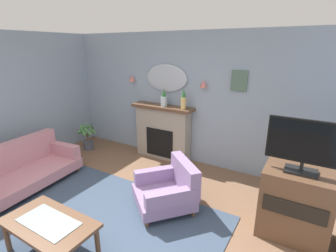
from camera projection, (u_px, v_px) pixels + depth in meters
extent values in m
cube|color=brown|center=(85.00, 241.00, 3.21)|extent=(6.58, 6.53, 0.10)
cube|color=#8C9EB2|center=(187.00, 99.00, 5.10)|extent=(6.58, 0.10, 2.62)
cube|color=#38475B|center=(97.00, 228.00, 3.36)|extent=(3.20, 2.40, 0.01)
cube|color=gray|center=(163.00, 133.00, 5.38)|extent=(1.20, 0.28, 1.10)
cube|color=black|center=(161.00, 142.00, 5.35)|extent=(0.64, 0.12, 0.60)
cube|color=brown|center=(162.00, 107.00, 5.19)|extent=(1.36, 0.36, 0.06)
cylinder|color=silver|center=(164.00, 101.00, 5.11)|extent=(0.12, 0.12, 0.20)
cone|color=#2D6633|center=(164.00, 92.00, 5.05)|extent=(0.10, 0.10, 0.16)
cylinder|color=tan|center=(183.00, 103.00, 4.88)|extent=(0.10, 0.10, 0.24)
cone|color=#2D6633|center=(184.00, 93.00, 4.82)|extent=(0.10, 0.10, 0.16)
ellipsoid|color=#B2BCC6|center=(166.00, 78.00, 5.13)|extent=(0.96, 0.06, 0.56)
cone|color=#D17066|center=(132.00, 78.00, 5.52)|extent=(0.14, 0.14, 0.14)
cone|color=#D17066|center=(203.00, 84.00, 4.69)|extent=(0.14, 0.14, 0.14)
cube|color=#4C6B56|center=(239.00, 81.00, 4.40)|extent=(0.28, 0.03, 0.36)
cube|color=brown|center=(49.00, 224.00, 2.83)|extent=(1.10, 0.60, 0.04)
cube|color=#8C9E99|center=(48.00, 222.00, 2.82)|extent=(0.72, 0.36, 0.01)
cylinder|color=brown|center=(7.00, 237.00, 2.94)|extent=(0.06, 0.06, 0.40)
cylinder|color=brown|center=(44.00, 214.00, 3.33)|extent=(0.06, 0.06, 0.40)
cylinder|color=brown|center=(97.00, 242.00, 2.85)|extent=(0.06, 0.06, 0.40)
cube|color=#B77A84|center=(28.00, 177.00, 4.31)|extent=(0.98, 1.76, 0.18)
cube|color=#B77A84|center=(12.00, 155.00, 4.36)|extent=(0.32, 1.71, 0.48)
cube|color=#B77A84|center=(63.00, 149.00, 4.92)|extent=(0.77, 0.22, 0.24)
cylinder|color=brown|center=(77.00, 169.00, 4.87)|extent=(0.07, 0.07, 0.10)
cylinder|color=brown|center=(53.00, 162.00, 5.16)|extent=(0.07, 0.07, 0.10)
cube|color=gray|center=(163.00, 197.00, 3.75)|extent=(1.13, 1.13, 0.16)
cube|color=gray|center=(185.00, 175.00, 3.76)|extent=(0.71, 0.64, 0.45)
cube|color=gray|center=(157.00, 175.00, 4.00)|extent=(0.58, 0.64, 0.22)
cube|color=gray|center=(171.00, 198.00, 3.38)|extent=(0.58, 0.64, 0.22)
cylinder|color=brown|center=(137.00, 196.00, 3.99)|extent=(0.06, 0.06, 0.10)
cylinder|color=brown|center=(147.00, 223.00, 3.38)|extent=(0.06, 0.06, 0.10)
cylinder|color=brown|center=(177.00, 189.00, 4.20)|extent=(0.06, 0.06, 0.10)
cylinder|color=brown|center=(193.00, 213.00, 3.58)|extent=(0.06, 0.06, 0.10)
cube|color=brown|center=(295.00, 204.00, 3.13)|extent=(0.80, 0.56, 0.90)
cube|color=black|center=(294.00, 210.00, 2.87)|extent=(0.68, 0.02, 0.20)
cube|color=black|center=(301.00, 171.00, 2.97)|extent=(0.36, 0.24, 0.03)
cylinder|color=black|center=(302.00, 166.00, 2.95)|extent=(0.04, 0.04, 0.10)
cube|color=black|center=(306.00, 142.00, 2.86)|extent=(0.84, 0.04, 0.52)
cube|color=black|center=(306.00, 142.00, 2.84)|extent=(0.80, 0.01, 0.48)
cylinder|color=#474C56|center=(88.00, 145.00, 5.92)|extent=(0.23, 0.23, 0.20)
cylinder|color=brown|center=(88.00, 137.00, 5.86)|extent=(0.04, 0.04, 0.21)
cone|color=#4C8447|center=(90.00, 129.00, 5.73)|extent=(0.09, 0.28, 0.29)
cone|color=#4C8447|center=(92.00, 127.00, 5.83)|extent=(0.30, 0.27, 0.23)
cone|color=#4C8447|center=(89.00, 126.00, 5.91)|extent=(0.32, 0.18, 0.25)
cone|color=#4C8447|center=(84.00, 127.00, 5.88)|extent=(0.15, 0.29, 0.29)
cone|color=#4C8447|center=(82.00, 127.00, 5.81)|extent=(0.19, 0.32, 0.25)
cone|color=#4C8447|center=(82.00, 129.00, 5.69)|extent=(0.26, 0.10, 0.31)
cone|color=#4C8447|center=(86.00, 129.00, 5.67)|extent=(0.25, 0.23, 0.30)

